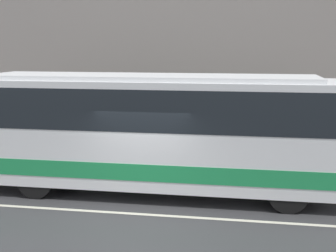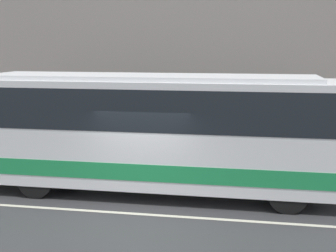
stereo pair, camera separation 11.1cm
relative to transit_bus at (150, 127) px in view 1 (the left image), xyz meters
The scene contains 6 objects.
ground_plane 2.64m from the transit_bus, 88.25° to the right, with size 60.00×60.00×0.00m, color #38383A.
sidewalk 4.17m from the transit_bus, 89.14° to the left, with size 60.00×3.17×0.13m.
building_facade 6.03m from the transit_bus, 89.41° to the left, with size 60.00×0.35×9.18m.
lane_stripe 2.64m from the transit_bus, 88.25° to the right, with size 54.00×0.14×0.01m.
transit_bus is the anchor object (origin of this frame).
pedestrian_waiting 3.31m from the transit_bus, 110.77° to the left, with size 0.36×0.36×1.69m.
Camera 1 is at (2.67, -10.86, 4.19)m, focal length 50.00 mm.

